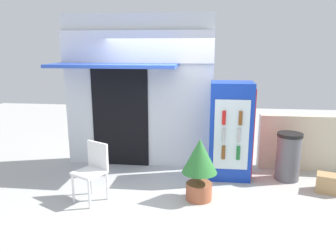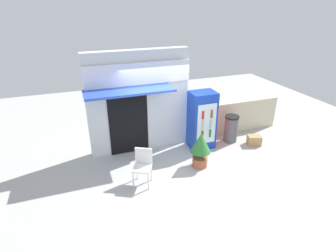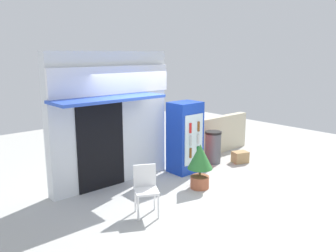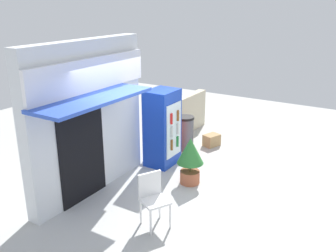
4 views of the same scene
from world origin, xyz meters
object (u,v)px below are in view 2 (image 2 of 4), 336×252
plastic_chair (143,164)px  potted_plant_near_shop (201,147)px  drink_cooler (202,120)px  cardboard_box (254,140)px  trash_bin (231,128)px

plastic_chair → potted_plant_near_shop: potted_plant_near_shop is taller
drink_cooler → plastic_chair: bearing=-151.3°
drink_cooler → potted_plant_near_shop: drink_cooler is taller
drink_cooler → cardboard_box: drink_cooler is taller
potted_plant_near_shop → trash_bin: 1.86m
potted_plant_near_shop → trash_bin: size_ratio=1.14×
drink_cooler → potted_plant_near_shop: 1.17m
plastic_chair → drink_cooler: bearing=28.7°
plastic_chair → cardboard_box: plastic_chair is taller
plastic_chair → cardboard_box: (3.77, 0.70, -0.38)m
drink_cooler → potted_plant_near_shop: size_ratio=1.77×
trash_bin → cardboard_box: bearing=-39.9°
plastic_chair → trash_bin: plastic_chair is taller
trash_bin → potted_plant_near_shop: bearing=-147.5°
drink_cooler → trash_bin: bearing=-0.4°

